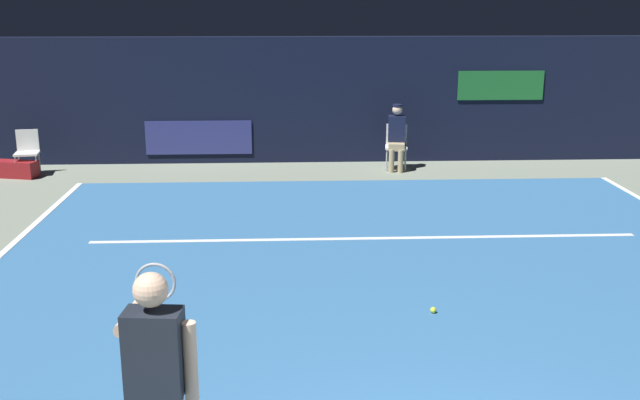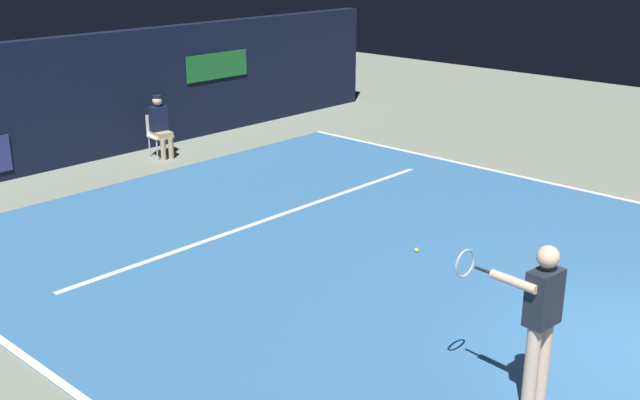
{
  "view_description": "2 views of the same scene",
  "coord_description": "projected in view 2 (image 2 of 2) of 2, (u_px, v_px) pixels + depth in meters",
  "views": [
    {
      "loc": [
        -1.12,
        -3.77,
        3.34
      ],
      "look_at": [
        -0.69,
        5.54,
        0.82
      ],
      "focal_mm": 41.9,
      "sensor_mm": 36.0,
      "label": 1
    },
    {
      "loc": [
        -8.31,
        -2.45,
        4.46
      ],
      "look_at": [
        -0.36,
        4.92,
        0.77
      ],
      "focal_mm": 43.44,
      "sensor_mm": 36.0,
      "label": 2
    }
  ],
  "objects": [
    {
      "name": "line_sideline_right",
      "position": [
        56.0,
        379.0,
        8.2
      ],
      "size": [
        0.1,
        10.94,
        0.01
      ],
      "primitive_type": "cube",
      "color": "white",
      "rests_on": "court_surface"
    },
    {
      "name": "line_judge_on_chair",
      "position": [
        160.0,
        126.0,
        16.32
      ],
      "size": [
        0.49,
        0.57,
        1.32
      ],
      "color": "white",
      "rests_on": "ground"
    },
    {
      "name": "tennis_ball",
      "position": [
        417.0,
        250.0,
        11.5
      ],
      "size": [
        0.07,
        0.07,
        0.07
      ],
      "primitive_type": "sphere",
      "color": "#CCE033",
      "rests_on": "court_surface"
    },
    {
      "name": "tennis_player",
      "position": [
        539.0,
        316.0,
        7.46
      ],
      "size": [
        0.54,
        0.97,
        1.73
      ],
      "color": "beige",
      "rests_on": "ground"
    },
    {
      "name": "court_surface",
      "position": [
        358.0,
        249.0,
        11.66
      ],
      "size": [
        10.06,
        10.94,
        0.01
      ],
      "primitive_type": "cube",
      "color": "#336699",
      "rests_on": "ground"
    },
    {
      "name": "line_service",
      "position": [
        271.0,
        218.0,
        12.89
      ],
      "size": [
        7.84,
        0.1,
        0.01
      ],
      "primitive_type": "cube",
      "color": "white",
      "rests_on": "court_surface"
    },
    {
      "name": "line_sideline_left",
      "position": [
        523.0,
        177.0,
        15.11
      ],
      "size": [
        0.1,
        10.94,
        0.01
      ],
      "primitive_type": "cube",
      "color": "white",
      "rests_on": "court_surface"
    },
    {
      "name": "ground_plane",
      "position": [
        358.0,
        249.0,
        11.66
      ],
      "size": [
        32.24,
        32.24,
        0.0
      ],
      "primitive_type": "plane",
      "color": "gray"
    },
    {
      "name": "back_wall",
      "position": [
        87.0,
        98.0,
        15.97
      ],
      "size": [
        16.81,
        0.33,
        2.6
      ],
      "color": "black",
      "rests_on": "ground"
    }
  ]
}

